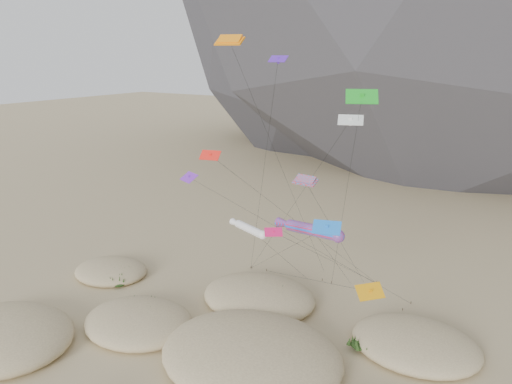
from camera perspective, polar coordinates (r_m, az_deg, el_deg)
ground at (r=48.05m, az=-7.37°, el=-20.64°), size 500.00×500.00×0.00m
dunes at (r=50.98m, az=-6.36°, el=-17.25°), size 50.20×37.33×3.91m
dune_grass at (r=49.30m, az=-4.73°, el=-18.30°), size 43.17×28.33×1.49m
kite_stakes at (r=64.88m, az=7.84°, el=-10.27°), size 21.32×6.60×0.30m
rainbow_tube_kite at (r=49.67m, az=6.22°, el=-4.28°), size 8.59×14.93×12.47m
white_tube_kite at (r=49.88m, az=-0.86°, el=-4.21°), size 6.13×16.15×12.07m
orange_parafoil at (r=50.99m, az=-2.89°, el=16.58°), size 5.76×16.17×30.07m
multi_parafoil at (r=46.59m, az=5.75°, el=1.14°), size 2.48×17.08×17.39m
delta_kites at (r=46.70m, az=4.47°, el=1.95°), size 25.64×23.28×28.05m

